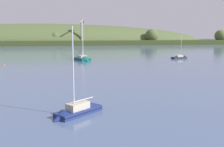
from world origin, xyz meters
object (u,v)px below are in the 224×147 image
sailboat_midwater_white (74,113)px  sailboat_far_left (181,58)px  mooring_buoy_foreground (4,65)px  dockside_crane (82,33)px  sailboat_near_mooring (83,60)px

sailboat_midwater_white → sailboat_far_left: 71.59m
sailboat_midwater_white → mooring_buoy_foreground: (-14.04, 49.87, -0.23)m
dockside_crane → sailboat_far_left: dockside_crane is taller
dockside_crane → mooring_buoy_foreground: 147.04m
dockside_crane → sailboat_midwater_white: bearing=11.2°
sailboat_far_left → sailboat_midwater_white: bearing=-141.4°
sailboat_midwater_white → mooring_buoy_foreground: sailboat_midwater_white is taller
mooring_buoy_foreground → sailboat_far_left: bearing=6.1°
sailboat_midwater_white → sailboat_far_left: size_ratio=0.97×
dockside_crane → sailboat_midwater_white: (-27.36, -190.61, -9.83)m
sailboat_near_mooring → mooring_buoy_foreground: 24.33m
dockside_crane → sailboat_near_mooring: bearing=11.6°
sailboat_near_mooring → mooring_buoy_foreground: size_ratio=25.13×
sailboat_far_left → mooring_buoy_foreground: sailboat_far_left is taller
dockside_crane → sailboat_far_left: bearing=26.6°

